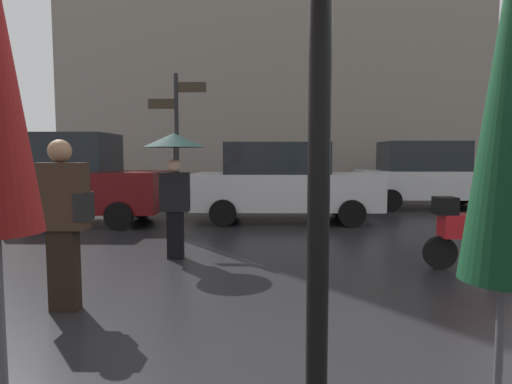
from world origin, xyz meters
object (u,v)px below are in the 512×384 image
Objects in this scene: parked_car_left at (283,182)px; pedestrian_with_bag at (64,215)px; pedestrian_with_umbrella at (174,160)px; parked_car_distant at (69,179)px; street_signpost at (177,140)px; folded_patio_umbrella_near at (511,109)px; parked_scooter at (471,230)px; parked_car_right at (426,175)px.

pedestrian_with_bag is at bearing 60.42° from parked_car_left.
parked_car_left is at bearing -159.71° from pedestrian_with_umbrella.
parked_car_distant is 3.50m from street_signpost.
folded_patio_umbrella_near reaches higher than parked_car_left.
folded_patio_umbrella_near is 4.71m from parked_scooter.
street_signpost is (-2.69, 6.27, 0.09)m from folded_patio_umbrella_near.
pedestrian_with_umbrella is 2.40m from pedestrian_with_bag.
parked_car_right is (6.80, 8.78, 0.00)m from pedestrian_with_bag.
folded_patio_umbrella_near is at bearing 125.94° from parked_car_distant.
street_signpost is (-0.28, 1.56, 0.36)m from pedestrian_with_umbrella.
parked_car_right is (3.73, 11.23, -0.79)m from folded_patio_umbrella_near.
street_signpost reaches higher than parked_scooter.
parked_car_distant is (-9.31, -3.18, 0.03)m from parked_car_right.
pedestrian_with_bag is 0.40× the size of parked_car_left.
parked_car_distant reaches higher than pedestrian_with_umbrella.
pedestrian_with_bag is at bearing 44.95° from parked_car_right.
parked_car_right is at bearing -156.10° from parked_car_left.
pedestrian_with_bag is 5.20m from parked_scooter.
parked_car_distant is at bearing 11.56° from parked_car_right.
street_signpost reaches higher than pedestrian_with_umbrella.
folded_patio_umbrella_near is 0.63× the size of parked_car_distant.
folded_patio_umbrella_near is 1.38× the size of pedestrian_with_umbrella.
folded_patio_umbrella_near is at bearing -66.77° from street_signpost.
parked_car_right is 0.99× the size of parked_car_distant.
street_signpost reaches higher than parked_car_left.
pedestrian_with_umbrella is 0.46× the size of parked_car_right.
street_signpost is at bearing 40.09° from parked_car_left.
street_signpost reaches higher than parked_car_right.
parked_car_left is at bearing 94.22° from folded_patio_umbrella_near.
parked_car_right reaches higher than parked_scooter.
parked_scooter is 5.03m from parked_car_left.
parked_car_left is at bearing 24.37° from parked_car_right.
street_signpost is (-4.51, 2.10, 1.31)m from parked_scooter.
pedestrian_with_umbrella is 0.62× the size of street_signpost.
parked_car_left is 4.97m from parked_car_distant.
pedestrian_with_umbrella is 1.10× the size of pedestrian_with_bag.
parked_car_right is (4.36, 2.69, 0.04)m from parked_car_left.
parked_car_left is 3.20m from street_signpost.
parked_car_distant is (-2.51, 5.60, 0.04)m from pedestrian_with_bag.
parked_car_right reaches higher than pedestrian_with_umbrella.
parked_car_distant is at bearing -91.46° from pedestrian_with_umbrella.
pedestrian_with_umbrella is 4.63m from parked_car_distant.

